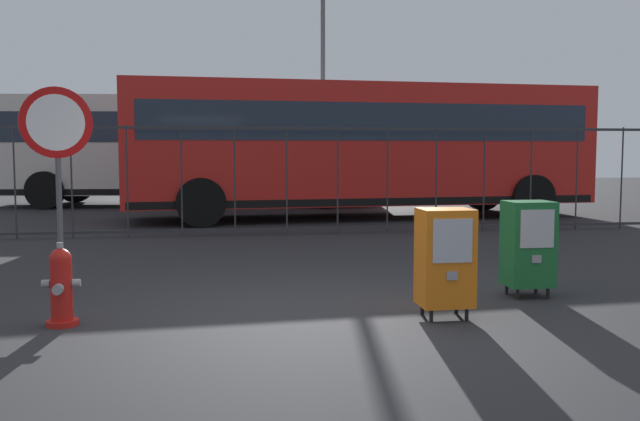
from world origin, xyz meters
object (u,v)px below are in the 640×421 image
(newspaper_box_primary, at_px, (528,244))
(street_light_near_left, at_px, (323,47))
(stop_sign, at_px, (57,146))
(bus_far, at_px, (193,144))
(fire_hydrant, at_px, (61,287))
(bus_near, at_px, (360,143))
(newspaper_box_secondary, at_px, (445,257))

(newspaper_box_primary, relative_size, street_light_near_left, 0.12)
(stop_sign, relative_size, bus_far, 0.21)
(fire_hydrant, xyz_separation_m, bus_near, (4.65, 9.41, 1.36))
(bus_near, bearing_deg, newspaper_box_primary, -94.39)
(newspaper_box_secondary, xyz_separation_m, bus_near, (1.19, 9.64, 1.14))
(newspaper_box_primary, distance_m, newspaper_box_secondary, 1.42)
(fire_hydrant, xyz_separation_m, stop_sign, (-0.30, 1.45, 1.25))
(stop_sign, distance_m, bus_far, 12.22)
(newspaper_box_primary, relative_size, bus_far, 0.10)
(stop_sign, distance_m, street_light_near_left, 15.36)
(newspaper_box_primary, xyz_separation_m, street_light_near_left, (0.11, 15.05, 4.19))
(newspaper_box_secondary, height_order, bus_near, bus_near)
(newspaper_box_primary, height_order, stop_sign, stop_sign)
(fire_hydrant, height_order, newspaper_box_secondary, newspaper_box_secondary)
(newspaper_box_primary, distance_m, bus_far, 13.68)
(newspaper_box_primary, bearing_deg, newspaper_box_secondary, -146.18)
(stop_sign, relative_size, street_light_near_left, 0.27)
(bus_far, bearing_deg, newspaper_box_secondary, -72.07)
(newspaper_box_secondary, relative_size, bus_far, 0.10)
(bus_near, xyz_separation_m, street_light_near_left, (0.10, 6.20, 3.05))
(fire_hydrant, distance_m, bus_near, 10.59)
(newspaper_box_secondary, bearing_deg, newspaper_box_primary, 33.82)
(fire_hydrant, relative_size, street_light_near_left, 0.09)
(bus_near, bearing_deg, stop_sign, -126.19)
(bus_far, relative_size, street_light_near_left, 1.28)
(fire_hydrant, bearing_deg, newspaper_box_secondary, -3.78)
(fire_hydrant, xyz_separation_m, bus_far, (0.76, 13.63, 1.36))
(newspaper_box_secondary, distance_m, street_light_near_left, 16.44)
(bus_near, relative_size, bus_far, 0.99)
(bus_far, bearing_deg, stop_sign, -88.06)
(newspaper_box_primary, height_order, bus_far, bus_far)
(bus_near, xyz_separation_m, bus_far, (-3.89, 4.21, 0.00))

